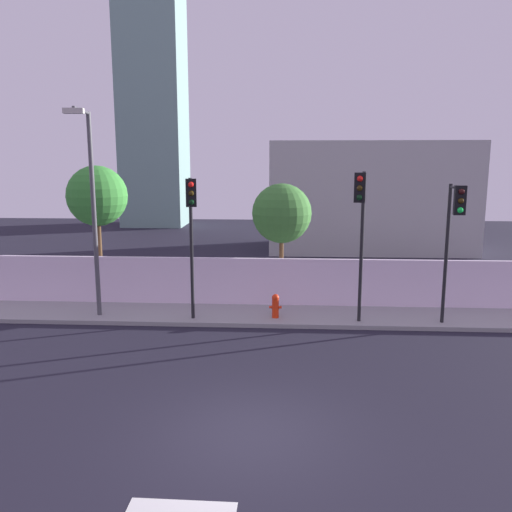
{
  "coord_description": "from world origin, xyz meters",
  "views": [
    {
      "loc": [
        0.73,
        -9.95,
        5.61
      ],
      "look_at": [
        -0.23,
        6.5,
        2.59
      ],
      "focal_mm": 36.56,
      "sensor_mm": 36.0,
      "label": 1
    }
  ],
  "objects_px": {
    "traffic_light_left": "(361,216)",
    "traffic_light_right": "(453,225)",
    "roadside_tree_leftmost": "(97,196)",
    "roadside_tree_midleft": "(282,214)",
    "street_lamp_curbside": "(91,198)",
    "fire_hydrant": "(275,305)",
    "traffic_light_center": "(191,219)"
  },
  "relations": [
    {
      "from": "roadside_tree_leftmost",
      "to": "roadside_tree_midleft",
      "type": "xyz_separation_m",
      "value": [
        7.59,
        0.0,
        -0.67
      ]
    },
    {
      "from": "traffic_light_center",
      "to": "roadside_tree_leftmost",
      "type": "distance_m",
      "value": 6.13
    },
    {
      "from": "traffic_light_left",
      "to": "street_lamp_curbside",
      "type": "height_order",
      "value": "street_lamp_curbside"
    },
    {
      "from": "street_lamp_curbside",
      "to": "roadside_tree_leftmost",
      "type": "distance_m",
      "value": 3.8
    },
    {
      "from": "roadside_tree_leftmost",
      "to": "fire_hydrant",
      "type": "bearing_deg",
      "value": -24.09
    },
    {
      "from": "roadside_tree_leftmost",
      "to": "street_lamp_curbside",
      "type": "bearing_deg",
      "value": -72.67
    },
    {
      "from": "traffic_light_center",
      "to": "street_lamp_curbside",
      "type": "distance_m",
      "value": 3.57
    },
    {
      "from": "fire_hydrant",
      "to": "roadside_tree_midleft",
      "type": "bearing_deg",
      "value": 87.15
    },
    {
      "from": "street_lamp_curbside",
      "to": "fire_hydrant",
      "type": "distance_m",
      "value": 7.32
    },
    {
      "from": "roadside_tree_midleft",
      "to": "traffic_light_left",
      "type": "bearing_deg",
      "value": -59.56
    },
    {
      "from": "traffic_light_right",
      "to": "fire_hydrant",
      "type": "relative_size",
      "value": 5.55
    },
    {
      "from": "traffic_light_left",
      "to": "traffic_light_right",
      "type": "bearing_deg",
      "value": 2.67
    },
    {
      "from": "roadside_tree_leftmost",
      "to": "roadside_tree_midleft",
      "type": "bearing_deg",
      "value": 0.0
    },
    {
      "from": "fire_hydrant",
      "to": "roadside_tree_midleft",
      "type": "distance_m",
      "value": 4.4
    },
    {
      "from": "traffic_light_center",
      "to": "traffic_light_right",
      "type": "height_order",
      "value": "traffic_light_center"
    },
    {
      "from": "roadside_tree_midleft",
      "to": "roadside_tree_leftmost",
      "type": "bearing_deg",
      "value": -180.0
    },
    {
      "from": "fire_hydrant",
      "to": "traffic_light_right",
      "type": "bearing_deg",
      "value": -8.93
    },
    {
      "from": "traffic_light_right",
      "to": "street_lamp_curbside",
      "type": "distance_m",
      "value": 12.0
    },
    {
      "from": "traffic_light_center",
      "to": "roadside_tree_midleft",
      "type": "height_order",
      "value": "traffic_light_center"
    },
    {
      "from": "fire_hydrant",
      "to": "roadside_tree_leftmost",
      "type": "xyz_separation_m",
      "value": [
        -7.42,
        3.32,
        3.56
      ]
    },
    {
      "from": "traffic_light_right",
      "to": "roadside_tree_leftmost",
      "type": "height_order",
      "value": "roadside_tree_leftmost"
    },
    {
      "from": "traffic_light_left",
      "to": "traffic_light_right",
      "type": "distance_m",
      "value": 2.97
    },
    {
      "from": "traffic_light_center",
      "to": "roadside_tree_leftmost",
      "type": "bearing_deg",
      "value": 139.14
    },
    {
      "from": "traffic_light_left",
      "to": "traffic_light_right",
      "type": "xyz_separation_m",
      "value": [
        2.96,
        0.14,
        -0.28
      ]
    },
    {
      "from": "traffic_light_left",
      "to": "street_lamp_curbside",
      "type": "relative_size",
      "value": 0.72
    },
    {
      "from": "traffic_light_right",
      "to": "fire_hydrant",
      "type": "distance_m",
      "value": 6.48
    },
    {
      "from": "fire_hydrant",
      "to": "roadside_tree_leftmost",
      "type": "relative_size",
      "value": 0.16
    },
    {
      "from": "roadside_tree_leftmost",
      "to": "traffic_light_center",
      "type": "bearing_deg",
      "value": -40.86
    },
    {
      "from": "traffic_light_right",
      "to": "roadside_tree_leftmost",
      "type": "xyz_separation_m",
      "value": [
        -13.1,
        4.21,
        0.57
      ]
    },
    {
      "from": "traffic_light_center",
      "to": "street_lamp_curbside",
      "type": "xyz_separation_m",
      "value": [
        -3.49,
        0.37,
        0.65
      ]
    },
    {
      "from": "roadside_tree_midleft",
      "to": "traffic_light_right",
      "type": "bearing_deg",
      "value": -37.37
    },
    {
      "from": "fire_hydrant",
      "to": "roadside_tree_midleft",
      "type": "height_order",
      "value": "roadside_tree_midleft"
    }
  ]
}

